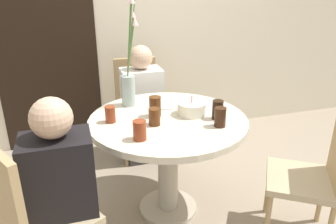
{
  "coord_description": "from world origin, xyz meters",
  "views": [
    {
      "loc": [
        -0.57,
        -1.85,
        1.54
      ],
      "look_at": [
        0.0,
        0.0,
        0.76
      ],
      "focal_mm": 35.0,
      "sensor_mm": 36.0,
      "label": 1
    }
  ],
  "objects_px": {
    "drink_glass_3": "(220,117)",
    "flower_vase": "(129,74)",
    "drink_glass_1": "(140,130)",
    "drink_glass_5": "(218,110)",
    "chair_far_back": "(138,102)",
    "side_plate": "(166,104)",
    "person_woman": "(142,109)",
    "chair_right_flank": "(33,214)",
    "birthday_cake": "(192,108)",
    "chair_near_front": "(317,170)",
    "drink_glass_2": "(110,114)",
    "drink_glass_0": "(154,117)",
    "person_guest": "(63,199)",
    "drink_glass_4": "(155,107)"
  },
  "relations": [
    {
      "from": "drink_glass_3",
      "to": "flower_vase",
      "type": "bearing_deg",
      "value": 130.86
    },
    {
      "from": "drink_glass_2",
      "to": "drink_glass_5",
      "type": "xyz_separation_m",
      "value": [
        0.66,
        -0.15,
        0.01
      ]
    },
    {
      "from": "drink_glass_0",
      "to": "person_guest",
      "type": "relative_size",
      "value": 0.1
    },
    {
      "from": "side_plate",
      "to": "person_woman",
      "type": "relative_size",
      "value": 0.21
    },
    {
      "from": "person_woman",
      "to": "chair_near_front",
      "type": "bearing_deg",
      "value": -58.95
    },
    {
      "from": "drink_glass_0",
      "to": "drink_glass_1",
      "type": "relative_size",
      "value": 0.96
    },
    {
      "from": "drink_glass_1",
      "to": "drink_glass_5",
      "type": "bearing_deg",
      "value": 14.69
    },
    {
      "from": "birthday_cake",
      "to": "drink_glass_1",
      "type": "distance_m",
      "value": 0.48
    },
    {
      "from": "chair_right_flank",
      "to": "drink_glass_2",
      "type": "distance_m",
      "value": 0.71
    },
    {
      "from": "birthday_cake",
      "to": "drink_glass_2",
      "type": "distance_m",
      "value": 0.53
    },
    {
      "from": "drink_glass_1",
      "to": "person_guest",
      "type": "xyz_separation_m",
      "value": [
        -0.44,
        -0.11,
        -0.28
      ]
    },
    {
      "from": "chair_near_front",
      "to": "drink_glass_0",
      "type": "xyz_separation_m",
      "value": [
        -0.88,
        0.43,
        0.28
      ]
    },
    {
      "from": "chair_far_back",
      "to": "drink_glass_2",
      "type": "relative_size",
      "value": 8.66
    },
    {
      "from": "chair_near_front",
      "to": "person_woman",
      "type": "distance_m",
      "value": 1.49
    },
    {
      "from": "birthday_cake",
      "to": "drink_glass_1",
      "type": "relative_size",
      "value": 1.68
    },
    {
      "from": "side_plate",
      "to": "drink_glass_0",
      "type": "height_order",
      "value": "drink_glass_0"
    },
    {
      "from": "drink_glass_2",
      "to": "person_woman",
      "type": "relative_size",
      "value": 0.1
    },
    {
      "from": "person_guest",
      "to": "person_woman",
      "type": "bearing_deg",
      "value": 58.95
    },
    {
      "from": "chair_near_front",
      "to": "side_plate",
      "type": "xyz_separation_m",
      "value": [
        -0.71,
        0.74,
        0.23
      ]
    },
    {
      "from": "drink_glass_2",
      "to": "person_woman",
      "type": "height_order",
      "value": "person_woman"
    },
    {
      "from": "chair_far_back",
      "to": "side_plate",
      "type": "bearing_deg",
      "value": -85.08
    },
    {
      "from": "flower_vase",
      "to": "drink_glass_4",
      "type": "distance_m",
      "value": 0.31
    },
    {
      "from": "drink_glass_4",
      "to": "flower_vase",
      "type": "bearing_deg",
      "value": 114.86
    },
    {
      "from": "drink_glass_2",
      "to": "drink_glass_3",
      "type": "xyz_separation_m",
      "value": [
        0.62,
        -0.26,
        0.01
      ]
    },
    {
      "from": "birthday_cake",
      "to": "drink_glass_0",
      "type": "distance_m",
      "value": 0.29
    },
    {
      "from": "birthday_cake",
      "to": "drink_glass_5",
      "type": "relative_size",
      "value": 1.53
    },
    {
      "from": "drink_glass_0",
      "to": "drink_glass_2",
      "type": "xyz_separation_m",
      "value": [
        -0.25,
        0.12,
        -0.0
      ]
    },
    {
      "from": "chair_right_flank",
      "to": "drink_glass_4",
      "type": "xyz_separation_m",
      "value": [
        0.75,
        0.48,
        0.29
      ]
    },
    {
      "from": "drink_glass_2",
      "to": "drink_glass_5",
      "type": "height_order",
      "value": "drink_glass_5"
    },
    {
      "from": "drink_glass_1",
      "to": "drink_glass_5",
      "type": "xyz_separation_m",
      "value": [
        0.54,
        0.14,
        0.01
      ]
    },
    {
      "from": "chair_near_front",
      "to": "flower_vase",
      "type": "distance_m",
      "value": 1.33
    },
    {
      "from": "chair_right_flank",
      "to": "drink_glass_2",
      "type": "xyz_separation_m",
      "value": [
        0.46,
        0.47,
        0.27
      ]
    },
    {
      "from": "person_woman",
      "to": "person_guest",
      "type": "distance_m",
      "value": 1.31
    },
    {
      "from": "flower_vase",
      "to": "drink_glass_5",
      "type": "bearing_deg",
      "value": -39.97
    },
    {
      "from": "chair_far_back",
      "to": "drink_glass_2",
      "type": "distance_m",
      "value": 0.99
    },
    {
      "from": "chair_right_flank",
      "to": "drink_glass_5",
      "type": "bearing_deg",
      "value": -101.48
    },
    {
      "from": "chair_right_flank",
      "to": "drink_glass_3",
      "type": "xyz_separation_m",
      "value": [
        1.08,
        0.21,
        0.28
      ]
    },
    {
      "from": "drink_glass_0",
      "to": "drink_glass_4",
      "type": "distance_m",
      "value": 0.14
    },
    {
      "from": "person_guest",
      "to": "chair_near_front",
      "type": "bearing_deg",
      "value": -6.22
    },
    {
      "from": "birthday_cake",
      "to": "drink_glass_0",
      "type": "xyz_separation_m",
      "value": [
        -0.28,
        -0.09,
        0.01
      ]
    },
    {
      "from": "side_plate",
      "to": "drink_glass_4",
      "type": "bearing_deg",
      "value": -126.21
    },
    {
      "from": "drink_glass_5",
      "to": "person_guest",
      "type": "height_order",
      "value": "person_guest"
    },
    {
      "from": "drink_glass_3",
      "to": "drink_glass_5",
      "type": "relative_size",
      "value": 0.98
    },
    {
      "from": "drink_glass_4",
      "to": "drink_glass_5",
      "type": "relative_size",
      "value": 1.08
    },
    {
      "from": "drink_glass_2",
      "to": "drink_glass_4",
      "type": "distance_m",
      "value": 0.29
    },
    {
      "from": "chair_right_flank",
      "to": "drink_glass_0",
      "type": "relative_size",
      "value": 8.31
    },
    {
      "from": "birthday_cake",
      "to": "person_guest",
      "type": "xyz_separation_m",
      "value": [
        -0.84,
        -0.37,
        -0.27
      ]
    },
    {
      "from": "chair_right_flank",
      "to": "birthday_cake",
      "type": "distance_m",
      "value": 1.11
    },
    {
      "from": "drink_glass_4",
      "to": "drink_glass_0",
      "type": "bearing_deg",
      "value": -106.83
    },
    {
      "from": "drink_glass_0",
      "to": "chair_far_back",
      "type": "bearing_deg",
      "value": 83.8
    }
  ]
}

